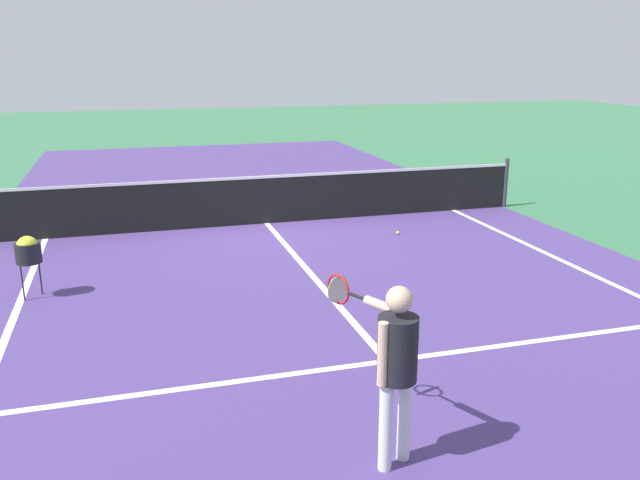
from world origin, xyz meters
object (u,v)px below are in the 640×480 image
(ball_hopper, at_px, (28,250))
(tennis_ball_near_net, at_px, (398,233))
(player_near, at_px, (395,356))
(net, at_px, (266,199))

(ball_hopper, relative_size, tennis_ball_near_net, 13.25)
(player_near, relative_size, tennis_ball_near_net, 23.33)
(player_near, bearing_deg, tennis_ball_near_net, 66.75)
(tennis_ball_near_net, bearing_deg, net, 144.95)
(net, height_order, player_near, player_near)
(ball_hopper, height_order, tennis_ball_near_net, ball_hopper)
(player_near, height_order, tennis_ball_near_net, player_near)
(player_near, xyz_separation_m, tennis_ball_near_net, (2.84, 6.60, -0.92))
(net, distance_m, ball_hopper, 5.07)
(net, relative_size, ball_hopper, 12.33)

